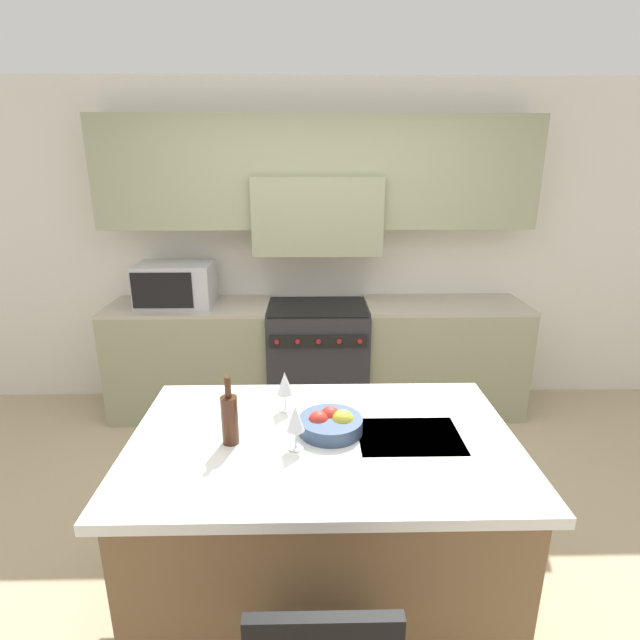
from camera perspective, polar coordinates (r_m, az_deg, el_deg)
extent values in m
plane|color=tan|center=(3.08, 0.28, -24.26)|extent=(10.00, 10.00, 0.00)
cube|color=silver|center=(4.34, -0.36, 8.24)|extent=(10.00, 0.06, 2.70)
cube|color=gray|center=(4.08, -0.34, 16.47)|extent=(3.42, 0.34, 0.85)
cube|color=gray|center=(4.07, -0.32, 11.88)|extent=(1.01, 0.40, 0.60)
cube|color=gray|center=(4.36, -14.35, -4.45)|extent=(1.31, 0.62, 0.92)
cube|color=#B2A893|center=(4.21, -14.84, 1.53)|extent=(1.31, 0.62, 0.03)
cube|color=gray|center=(4.39, 13.71, -4.24)|extent=(1.31, 0.62, 0.92)
cube|color=#B2A893|center=(4.25, 14.17, 1.70)|extent=(1.31, 0.62, 0.03)
cube|color=#2D2D33|center=(4.23, -0.27, -4.56)|extent=(0.81, 0.66, 0.92)
cube|color=black|center=(4.08, -0.28, 1.52)|extent=(0.78, 0.61, 0.01)
cube|color=black|center=(3.81, -0.19, -2.40)|extent=(0.75, 0.02, 0.09)
cylinder|color=#B21E1E|center=(3.80, -4.96, -2.49)|extent=(0.04, 0.02, 0.04)
cylinder|color=#B21E1E|center=(3.79, -2.58, -2.48)|extent=(0.04, 0.02, 0.04)
cylinder|color=#B21E1E|center=(3.79, -0.19, -2.46)|extent=(0.04, 0.02, 0.04)
cylinder|color=#B21E1E|center=(3.80, 2.20, -2.44)|extent=(0.04, 0.02, 0.04)
cylinder|color=#B21E1E|center=(3.81, 4.58, -2.42)|extent=(0.04, 0.02, 0.04)
cube|color=#B7B7BC|center=(4.19, -16.16, 3.95)|extent=(0.60, 0.40, 0.34)
cube|color=black|center=(4.01, -17.62, 3.23)|extent=(0.46, 0.01, 0.28)
cube|color=brown|center=(2.48, 0.34, -22.95)|extent=(1.55, 0.98, 0.89)
cube|color=white|center=(2.21, 0.37, -13.73)|extent=(1.65, 1.06, 0.04)
cube|color=#2D2D30|center=(2.24, 10.17, -13.06)|extent=(0.44, 0.32, 0.01)
cylinder|color=#B2B2B7|center=(2.40, 9.30, -10.67)|extent=(0.02, 0.02, 0.00)
cylinder|color=#422314|center=(2.14, -10.27, -11.19)|extent=(0.07, 0.07, 0.21)
cylinder|color=#422314|center=(2.07, -10.49, -7.56)|extent=(0.03, 0.03, 0.09)
cylinder|color=white|center=(2.12, -2.79, -14.37)|extent=(0.07, 0.07, 0.01)
cylinder|color=white|center=(2.10, -2.81, -13.39)|extent=(0.01, 0.01, 0.08)
cone|color=white|center=(2.05, -2.85, -11.12)|extent=(0.08, 0.08, 0.11)
cylinder|color=white|center=(2.41, -3.97, -10.16)|extent=(0.07, 0.07, 0.01)
cylinder|color=white|center=(2.39, -4.00, -9.27)|extent=(0.01, 0.01, 0.08)
cone|color=white|center=(2.35, -4.05, -7.20)|extent=(0.08, 0.08, 0.11)
cylinder|color=#384C6B|center=(2.22, 1.21, -11.90)|extent=(0.28, 0.28, 0.06)
sphere|color=red|center=(2.21, -0.19, -11.43)|extent=(0.09, 0.09, 0.09)
sphere|color=gold|center=(2.21, 2.62, -11.42)|extent=(0.10, 0.10, 0.10)
sphere|color=red|center=(2.25, 1.17, -10.89)|extent=(0.09, 0.09, 0.09)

